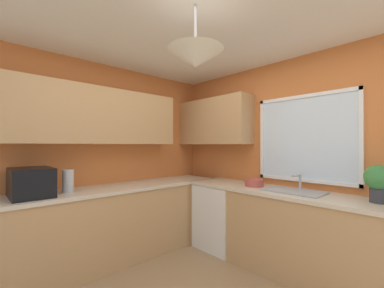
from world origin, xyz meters
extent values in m
cube|color=#D17238|center=(0.00, 1.71, 1.26)|extent=(3.80, 0.06, 2.53)
cube|color=#D17238|center=(-1.87, 0.00, 1.26)|extent=(0.06, 3.49, 2.53)
cube|color=white|center=(0.00, 0.00, 2.56)|extent=(3.80, 3.49, 0.06)
cube|color=silver|center=(0.15, 1.68, 1.52)|extent=(1.10, 0.02, 0.97)
cube|color=white|center=(0.15, 1.67, 2.02)|extent=(1.18, 0.04, 0.04)
cube|color=white|center=(0.15, 1.67, 1.01)|extent=(1.18, 0.04, 0.04)
cube|color=white|center=(-0.42, 1.67, 1.52)|extent=(0.04, 0.04, 1.05)
cube|color=white|center=(0.72, 1.67, 1.52)|extent=(0.04, 0.04, 1.05)
cube|color=tan|center=(-1.68, -0.20, 1.80)|extent=(0.32, 2.36, 0.70)
cube|color=tan|center=(-1.20, 1.52, 1.80)|extent=(1.29, 0.32, 0.70)
cylinder|color=#B7B7BC|center=(0.00, 0.00, 2.35)|extent=(0.02, 0.02, 0.35)
cone|color=silver|center=(0.00, 0.00, 2.11)|extent=(0.44, 0.44, 0.14)
cube|color=tan|center=(-1.53, 0.00, 0.44)|extent=(0.62, 3.07, 0.87)
cube|color=beige|center=(-1.53, 0.00, 0.89)|extent=(0.65, 3.10, 0.04)
cube|color=tan|center=(0.21, 1.37, 0.44)|extent=(2.86, 0.62, 0.87)
cube|color=beige|center=(0.21, 1.37, 0.89)|extent=(2.89, 0.65, 0.04)
cube|color=white|center=(-0.87, 1.34, 0.43)|extent=(0.60, 0.60, 0.87)
cube|color=black|center=(-1.53, -0.82, 1.06)|extent=(0.48, 0.36, 0.29)
cylinder|color=#B7B7BC|center=(-1.51, -0.49, 1.04)|extent=(0.12, 0.12, 0.25)
cube|color=#9EA0A5|center=(0.15, 1.37, 0.92)|extent=(0.62, 0.40, 0.02)
cylinder|color=#B7B7BC|center=(0.15, 1.53, 1.00)|extent=(0.03, 0.03, 0.18)
cylinder|color=#B7B7BC|center=(0.15, 1.43, 1.09)|extent=(0.02, 0.20, 0.02)
cylinder|color=#38383D|center=(0.90, 1.42, 0.98)|extent=(0.14, 0.14, 0.13)
sphere|color=#3D8442|center=(0.90, 1.42, 1.14)|extent=(0.23, 0.23, 0.23)
cylinder|color=#B74C42|center=(-0.36, 1.37, 0.96)|extent=(0.23, 0.23, 0.09)
camera|label=1|loc=(1.35, -1.28, 1.43)|focal=22.59mm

